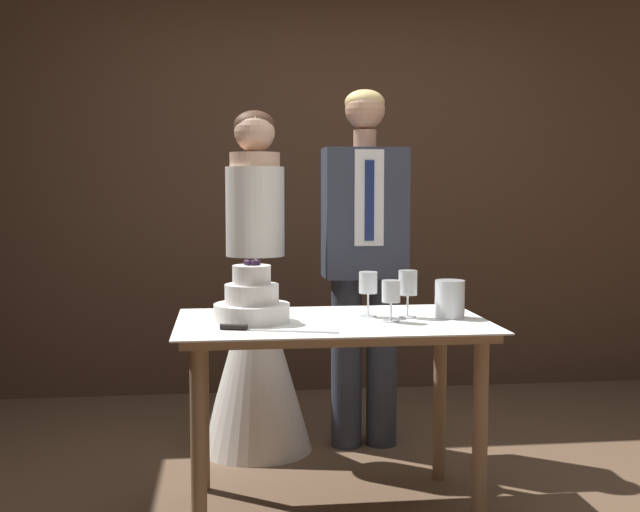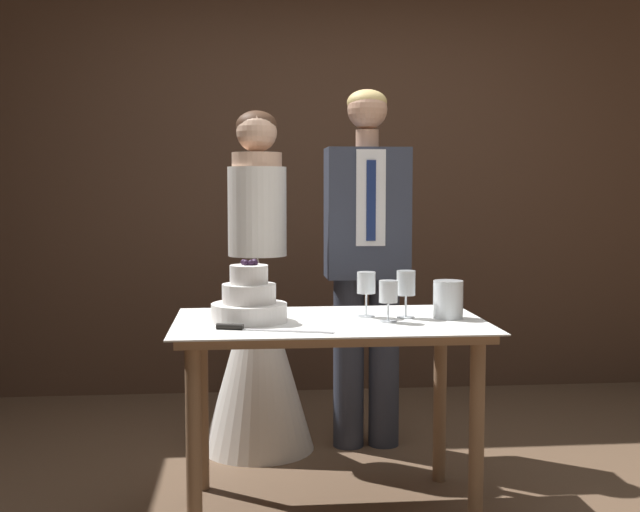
{
  "view_description": "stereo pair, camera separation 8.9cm",
  "coord_description": "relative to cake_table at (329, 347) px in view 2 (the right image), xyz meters",
  "views": [
    {
      "loc": [
        -0.59,
        -2.94,
        1.27
      ],
      "look_at": [
        -0.18,
        0.5,
        0.98
      ],
      "focal_mm": 45.0,
      "sensor_mm": 36.0,
      "label": 1
    },
    {
      "loc": [
        -0.5,
        -2.95,
        1.27
      ],
      "look_at": [
        -0.18,
        0.5,
        0.98
      ],
      "focal_mm": 45.0,
      "sensor_mm": 36.0,
      "label": 2
    }
  ],
  "objects": [
    {
      "name": "bride",
      "position": [
        -0.26,
        0.78,
        -0.06
      ],
      "size": [
        0.54,
        0.54,
        1.64
      ],
      "color": "white",
      "rests_on": "ground_plane"
    },
    {
      "name": "cake_table",
      "position": [
        0.0,
        0.0,
        0.0
      ],
      "size": [
        1.2,
        0.73,
        0.76
      ],
      "color": "#8E6B4C",
      "rests_on": "ground_plane"
    },
    {
      "name": "wine_glass_far",
      "position": [
        0.31,
        0.03,
        0.24
      ],
      "size": [
        0.07,
        0.07,
        0.19
      ],
      "color": "silver",
      "rests_on": "cake_table"
    },
    {
      "name": "wine_glass_middle",
      "position": [
        0.22,
        -0.07,
        0.22
      ],
      "size": [
        0.07,
        0.07,
        0.16
      ],
      "color": "silver",
      "rests_on": "cake_table"
    },
    {
      "name": "wall_back",
      "position": [
        0.18,
        1.95,
        0.82
      ],
      "size": [
        5.42,
        0.12,
        2.94
      ],
      "primitive_type": "cube",
      "color": "#513828",
      "rests_on": "ground_plane"
    },
    {
      "name": "tiered_cake",
      "position": [
        -0.31,
        -0.0,
        0.18
      ],
      "size": [
        0.29,
        0.29,
        0.24
      ],
      "color": "white",
      "rests_on": "cake_table"
    },
    {
      "name": "groom",
      "position": [
        0.26,
        0.78,
        0.3
      ],
      "size": [
        0.4,
        0.25,
        1.74
      ],
      "color": "#333847",
      "rests_on": "ground_plane"
    },
    {
      "name": "hurricane_candle",
      "position": [
        0.47,
        0.0,
        0.17
      ],
      "size": [
        0.12,
        0.12,
        0.15
      ],
      "color": "silver",
      "rests_on": "cake_table"
    },
    {
      "name": "cake_knife",
      "position": [
        -0.3,
        -0.2,
        0.11
      ],
      "size": [
        0.42,
        0.14,
        0.02
      ],
      "rotation": [
        0.0,
        0.0,
        -0.29
      ],
      "color": "silver",
      "rests_on": "cake_table"
    },
    {
      "name": "wine_glass_near",
      "position": [
        0.15,
        0.07,
        0.23
      ],
      "size": [
        0.07,
        0.07,
        0.18
      ],
      "color": "silver",
      "rests_on": "cake_table"
    }
  ]
}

